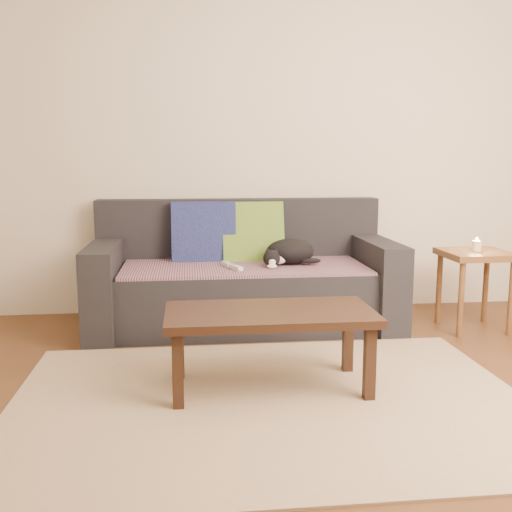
{
  "coord_description": "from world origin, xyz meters",
  "views": [
    {
      "loc": [
        -0.38,
        -2.56,
        1.17
      ],
      "look_at": [
        0.05,
        1.2,
        0.55
      ],
      "focal_mm": 42.0,
      "sensor_mm": 36.0,
      "label": 1
    }
  ],
  "objects_px": {
    "cat": "(289,252)",
    "wii_remote_a": "(236,268)",
    "side_table": "(475,265)",
    "sofa": "(243,281)",
    "coffee_table": "(270,320)",
    "wii_remote_b": "(227,264)"
  },
  "relations": [
    {
      "from": "wii_remote_b",
      "to": "coffee_table",
      "type": "height_order",
      "value": "wii_remote_b"
    },
    {
      "from": "sofa",
      "to": "coffee_table",
      "type": "distance_m",
      "value": 1.25
    },
    {
      "from": "side_table",
      "to": "coffee_table",
      "type": "height_order",
      "value": "side_table"
    },
    {
      "from": "sofa",
      "to": "coffee_table",
      "type": "bearing_deg",
      "value": -89.1
    },
    {
      "from": "wii_remote_b",
      "to": "wii_remote_a",
      "type": "bearing_deg",
      "value": -171.97
    },
    {
      "from": "cat",
      "to": "wii_remote_b",
      "type": "bearing_deg",
      "value": -176.31
    },
    {
      "from": "sofa",
      "to": "wii_remote_b",
      "type": "relative_size",
      "value": 14.0
    },
    {
      "from": "cat",
      "to": "wii_remote_a",
      "type": "distance_m",
      "value": 0.43
    },
    {
      "from": "sofa",
      "to": "wii_remote_a",
      "type": "distance_m",
      "value": 0.3
    },
    {
      "from": "cat",
      "to": "wii_remote_a",
      "type": "relative_size",
      "value": 2.71
    },
    {
      "from": "wii_remote_a",
      "to": "wii_remote_b",
      "type": "distance_m",
      "value": 0.14
    },
    {
      "from": "sofa",
      "to": "cat",
      "type": "bearing_deg",
      "value": -14.82
    },
    {
      "from": "sofa",
      "to": "wii_remote_b",
      "type": "bearing_deg",
      "value": -133.69
    },
    {
      "from": "coffee_table",
      "to": "cat",
      "type": "bearing_deg",
      "value": 75.94
    },
    {
      "from": "side_table",
      "to": "coffee_table",
      "type": "bearing_deg",
      "value": -148.76
    },
    {
      "from": "side_table",
      "to": "wii_remote_a",
      "type": "bearing_deg",
      "value": 177.88
    },
    {
      "from": "wii_remote_a",
      "to": "wii_remote_b",
      "type": "relative_size",
      "value": 1.0
    },
    {
      "from": "sofa",
      "to": "side_table",
      "type": "xyz_separation_m",
      "value": [
        1.57,
        -0.31,
        0.14
      ]
    },
    {
      "from": "wii_remote_b",
      "to": "coffee_table",
      "type": "bearing_deg",
      "value": 173.97
    },
    {
      "from": "cat",
      "to": "side_table",
      "type": "bearing_deg",
      "value": -12.42
    },
    {
      "from": "coffee_table",
      "to": "side_table",
      "type": "bearing_deg",
      "value": 31.24
    },
    {
      "from": "wii_remote_b",
      "to": "side_table",
      "type": "bearing_deg",
      "value": -109.46
    }
  ]
}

